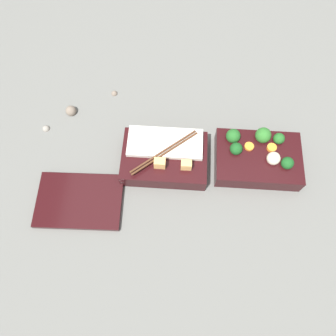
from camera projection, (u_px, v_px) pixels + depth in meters
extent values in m
plane|color=slate|center=(212.00, 163.00, 0.87)|extent=(3.00, 3.00, 0.00)
cube|color=black|center=(257.00, 159.00, 0.85)|extent=(0.22, 0.15, 0.05)
sphere|color=#19511E|center=(287.00, 163.00, 0.81)|extent=(0.03, 0.03, 0.03)
sphere|color=#19511E|center=(236.00, 149.00, 0.83)|extent=(0.03, 0.03, 0.03)
sphere|color=#236023|center=(233.00, 136.00, 0.84)|extent=(0.04, 0.04, 0.04)
sphere|color=#236023|center=(279.00, 139.00, 0.84)|extent=(0.03, 0.03, 0.03)
sphere|color=#2D7028|center=(263.00, 135.00, 0.84)|extent=(0.04, 0.04, 0.04)
cylinder|color=orange|center=(272.00, 148.00, 0.83)|extent=(0.03, 0.03, 0.01)
cylinder|color=orange|center=(249.00, 146.00, 0.84)|extent=(0.03, 0.03, 0.01)
sphere|color=beige|center=(273.00, 158.00, 0.81)|extent=(0.03, 0.03, 0.03)
cube|color=black|center=(164.00, 159.00, 0.85)|extent=(0.22, 0.15, 0.05)
cube|color=silver|center=(165.00, 143.00, 0.84)|extent=(0.19, 0.09, 0.01)
cube|color=#EAB266|center=(186.00, 165.00, 0.80)|extent=(0.03, 0.02, 0.03)
cube|color=#EAB266|center=(160.00, 163.00, 0.80)|extent=(0.03, 0.02, 0.03)
cylinder|color=#56331E|center=(163.00, 151.00, 0.82)|extent=(0.16, 0.13, 0.01)
cylinder|color=#56331E|center=(165.00, 153.00, 0.81)|extent=(0.16, 0.13, 0.01)
cube|color=black|center=(79.00, 201.00, 0.82)|extent=(0.22, 0.15, 0.01)
sphere|color=#7A6B5B|center=(71.00, 111.00, 0.93)|extent=(0.03, 0.03, 0.03)
sphere|color=gray|center=(46.00, 128.00, 0.91)|extent=(0.02, 0.02, 0.02)
sphere|color=#7A6B5B|center=(114.00, 93.00, 0.96)|extent=(0.02, 0.02, 0.02)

